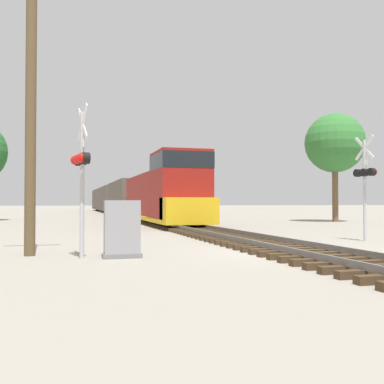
{
  "coord_description": "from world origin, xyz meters",
  "views": [
    {
      "loc": [
        -6.27,
        -11.98,
        1.47
      ],
      "look_at": [
        -1.53,
        4.79,
        1.87
      ],
      "focal_mm": 42.0,
      "sensor_mm": 36.0,
      "label": 1
    }
  ],
  "objects_px": {
    "crossing_signal_near": "(81,166)",
    "crossing_signal_far": "(365,177)",
    "freight_train": "(120,199)",
    "relay_cabinet": "(122,229)",
    "utility_pole": "(31,94)",
    "tree_far_right": "(335,143)"
  },
  "relations": [
    {
      "from": "freight_train",
      "to": "crossing_signal_near",
      "type": "height_order",
      "value": "freight_train"
    },
    {
      "from": "freight_train",
      "to": "relay_cabinet",
      "type": "bearing_deg",
      "value": -96.52
    },
    {
      "from": "freight_train",
      "to": "relay_cabinet",
      "type": "height_order",
      "value": "freight_train"
    },
    {
      "from": "crossing_signal_far",
      "to": "relay_cabinet",
      "type": "xyz_separation_m",
      "value": [
        -9.51,
        -2.63,
        -1.68
      ]
    },
    {
      "from": "crossing_signal_near",
      "to": "crossing_signal_far",
      "type": "xyz_separation_m",
      "value": [
        10.56,
        2.46,
        -0.0
      ]
    },
    {
      "from": "crossing_signal_near",
      "to": "tree_far_right",
      "type": "xyz_separation_m",
      "value": [
        19.31,
        17.64,
        3.52
      ]
    },
    {
      "from": "crossing_signal_near",
      "to": "utility_pole",
      "type": "bearing_deg",
      "value": -137.54
    },
    {
      "from": "crossing_signal_near",
      "to": "crossing_signal_far",
      "type": "height_order",
      "value": "crossing_signal_near"
    },
    {
      "from": "freight_train",
      "to": "crossing_signal_far",
      "type": "height_order",
      "value": "freight_train"
    },
    {
      "from": "crossing_signal_far",
      "to": "freight_train",
      "type": "bearing_deg",
      "value": -2.11
    },
    {
      "from": "freight_train",
      "to": "crossing_signal_near",
      "type": "relative_size",
      "value": 16.3
    },
    {
      "from": "utility_pole",
      "to": "tree_far_right",
      "type": "height_order",
      "value": "utility_pole"
    },
    {
      "from": "relay_cabinet",
      "to": "crossing_signal_far",
      "type": "bearing_deg",
      "value": 15.47
    },
    {
      "from": "crossing_signal_far",
      "to": "tree_far_right",
      "type": "xyz_separation_m",
      "value": [
        8.75,
        15.18,
        3.52
      ]
    },
    {
      "from": "crossing_signal_far",
      "to": "utility_pole",
      "type": "height_order",
      "value": "utility_pole"
    },
    {
      "from": "freight_train",
      "to": "tree_far_right",
      "type": "height_order",
      "value": "tree_far_right"
    },
    {
      "from": "crossing_signal_far",
      "to": "utility_pole",
      "type": "bearing_deg",
      "value": 88.34
    },
    {
      "from": "crossing_signal_far",
      "to": "utility_pole",
      "type": "relative_size",
      "value": 0.46
    },
    {
      "from": "crossing_signal_far",
      "to": "utility_pole",
      "type": "xyz_separation_m",
      "value": [
        -11.89,
        -1.5,
        2.03
      ]
    },
    {
      "from": "relay_cabinet",
      "to": "freight_train",
      "type": "bearing_deg",
      "value": 83.48
    },
    {
      "from": "freight_train",
      "to": "crossing_signal_far",
      "type": "bearing_deg",
      "value": -83.24
    },
    {
      "from": "crossing_signal_near",
      "to": "relay_cabinet",
      "type": "relative_size",
      "value": 2.64
    }
  ]
}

